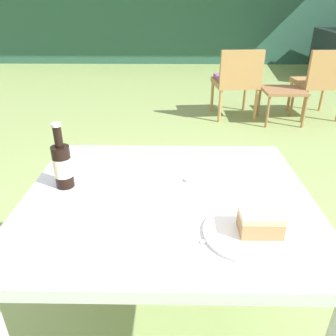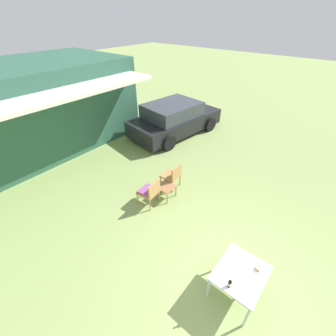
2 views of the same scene
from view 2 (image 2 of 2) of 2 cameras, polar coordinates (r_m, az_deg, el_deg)
name	(u,v)px [view 2 (image 2 of 2)]	position (r m, az deg, el deg)	size (l,w,h in m)	color
ground_plane	(234,292)	(5.26, 16.46, -27.97)	(60.00, 60.00, 0.00)	#8CA35B
cabin_building	(4,114)	(10.10, -36.20, 11.02)	(8.99, 5.47, 3.09)	#2D5B47
parked_car	(175,119)	(10.11, 1.66, 12.37)	(4.35, 2.51, 1.39)	black
wicker_chair_cushioned	(150,191)	(6.29, -4.69, -5.84)	(0.53, 0.54, 0.82)	#B2844C
wicker_chair_plain	(173,175)	(6.85, 1.16, -1.72)	(0.52, 0.53, 0.82)	#B2844C
garden_side_table	(166,188)	(6.58, -0.49, -5.00)	(0.46, 0.47, 0.39)	#996B42
patio_table	(240,274)	(4.71, 17.86, -24.33)	(0.96, 0.83, 0.71)	silver
cake_on_plate	(258,269)	(4.76, 21.80, -22.72)	(0.25, 0.25, 0.07)	white
cola_bottle_near	(230,284)	(4.40, 15.38, -26.46)	(0.06, 0.06, 0.23)	black
fork	(257,273)	(4.74, 21.61, -23.47)	(0.18, 0.06, 0.01)	silver
loose_bottle_cap	(238,266)	(4.70, 17.31, -22.75)	(0.03, 0.03, 0.01)	silver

